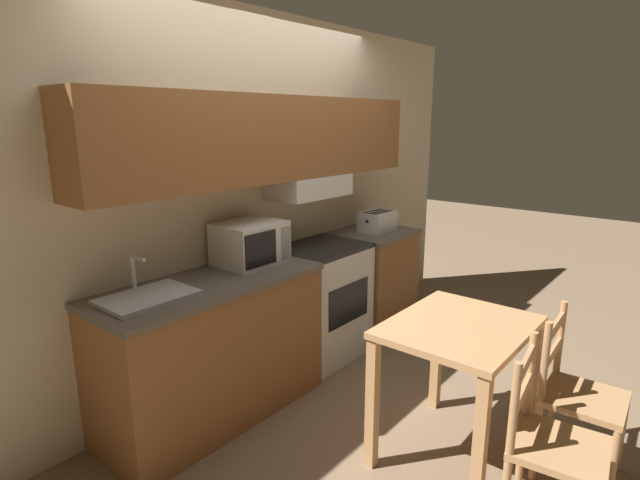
{
  "coord_description": "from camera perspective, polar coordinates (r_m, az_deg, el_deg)",
  "views": [
    {
      "loc": [
        -2.44,
        -2.59,
        1.83
      ],
      "look_at": [
        0.05,
        -0.54,
        1.04
      ],
      "focal_mm": 28.0,
      "sensor_mm": 36.0,
      "label": 1
    }
  ],
  "objects": [
    {
      "name": "ground_plane",
      "position": [
        4.0,
        -6.59,
        -13.56
      ],
      "size": [
        16.0,
        16.0,
        0.0
      ],
      "primitive_type": "plane",
      "color": "#7F664C"
    },
    {
      "name": "lower_counter_right_stub",
      "position": [
        4.41,
        5.87,
        -4.59
      ],
      "size": [
        0.67,
        0.59,
        0.89
      ],
      "color": "brown",
      "rests_on": "ground_plane"
    },
    {
      "name": "microwave",
      "position": [
        3.31,
        -7.99,
        -0.36
      ],
      "size": [
        0.42,
        0.35,
        0.28
      ],
      "color": "silver",
      "rests_on": "lower_counter_main"
    },
    {
      "name": "sink_basin",
      "position": [
        2.82,
        -19.11,
        -6.1
      ],
      "size": [
        0.48,
        0.33,
        0.23
      ],
      "color": "#B7BABF",
      "rests_on": "lower_counter_main"
    },
    {
      "name": "lower_counter_main",
      "position": [
        3.21,
        -12.12,
        -12.11
      ],
      "size": [
        1.43,
        0.59,
        0.89
      ],
      "color": "brown",
      "rests_on": "ground_plane"
    },
    {
      "name": "chair_left_of_table",
      "position": [
        2.55,
        24.8,
        -20.58
      ],
      "size": [
        0.42,
        0.42,
        0.87
      ],
      "rotation": [
        0.0,
        0.0,
        0.12
      ],
      "color": "tan",
      "rests_on": "ground_plane"
    },
    {
      "name": "toaster",
      "position": [
        4.28,
        6.59,
        2.15
      ],
      "size": [
        0.32,
        0.22,
        0.17
      ],
      "color": "silver",
      "rests_on": "lower_counter_right_stub"
    },
    {
      "name": "dining_table",
      "position": [
        2.81,
        15.48,
        -11.92
      ],
      "size": [
        0.81,
        0.66,
        0.78
      ],
      "color": "tan",
      "rests_on": "ground_plane"
    },
    {
      "name": "chair_right_of_table",
      "position": [
        2.98,
        27.23,
        -15.65
      ],
      "size": [
        0.4,
        0.4,
        0.87
      ],
      "rotation": [
        0.0,
        0.0,
        0.05
      ],
      "color": "tan",
      "rests_on": "ground_plane"
    },
    {
      "name": "stove_range",
      "position": [
        3.9,
        0.06,
        -7.02
      ],
      "size": [
        0.68,
        0.55,
        0.89
      ],
      "color": "silver",
      "rests_on": "ground_plane"
    },
    {
      "name": "wall_back",
      "position": [
        3.54,
        -6.45,
        7.58
      ],
      "size": [
        5.18,
        0.38,
        2.55
      ],
      "color": "beige",
      "rests_on": "ground_plane"
    }
  ]
}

